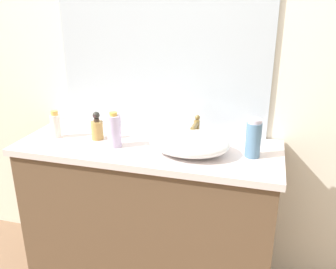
{
  "coord_description": "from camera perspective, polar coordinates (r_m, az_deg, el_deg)",
  "views": [
    {
      "loc": [
        0.63,
        -1.3,
        1.65
      ],
      "look_at": [
        0.16,
        0.4,
        0.99
      ],
      "focal_mm": 38.57,
      "sensor_mm": 36.0,
      "label": 1
    }
  ],
  "objects": [
    {
      "name": "bathroom_wall_rear",
      "position": [
        2.15,
        -1.68,
        11.29
      ],
      "size": [
        6.0,
        0.06,
        2.6
      ],
      "primitive_type": "cube",
      "color": "silver",
      "rests_on": "ground"
    },
    {
      "name": "vanity_counter",
      "position": [
        2.17,
        -3.01,
        -12.71
      ],
      "size": [
        1.43,
        0.54,
        0.91
      ],
      "color": "brown",
      "rests_on": "ground"
    },
    {
      "name": "wall_mirror_panel",
      "position": [
        2.09,
        -1.09,
        14.76
      ],
      "size": [
        1.24,
        0.01,
        1.06
      ],
      "primitive_type": "cube",
      "color": "#B2BCC6",
      "rests_on": "vanity_counter"
    },
    {
      "name": "sink_basin",
      "position": [
        1.84,
        3.4,
        -1.35
      ],
      "size": [
        0.41,
        0.3,
        0.11
      ],
      "primitive_type": "ellipsoid",
      "color": "white",
      "rests_on": "vanity_counter"
    },
    {
      "name": "faucet",
      "position": [
        1.97,
        4.41,
        1.04
      ],
      "size": [
        0.03,
        0.15,
        0.15
      ],
      "color": "brown",
      "rests_on": "vanity_counter"
    },
    {
      "name": "soap_dispenser",
      "position": [
        2.06,
        -11.14,
        0.98
      ],
      "size": [
        0.07,
        0.07,
        0.16
      ],
      "color": "#AC8545",
      "rests_on": "vanity_counter"
    },
    {
      "name": "lotion_bottle",
      "position": [
        2.14,
        -17.32,
        1.44
      ],
      "size": [
        0.06,
        0.06,
        0.16
      ],
      "color": "silver",
      "rests_on": "vanity_counter"
    },
    {
      "name": "perfume_bottle",
      "position": [
        1.83,
        13.34,
        -0.61
      ],
      "size": [
        0.08,
        0.08,
        0.2
      ],
      "color": "#527999",
      "rests_on": "vanity_counter"
    },
    {
      "name": "spray_can",
      "position": [
        1.93,
        -8.49,
        0.62
      ],
      "size": [
        0.07,
        0.07,
        0.19
      ],
      "color": "silver",
      "rests_on": "vanity_counter"
    }
  ]
}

